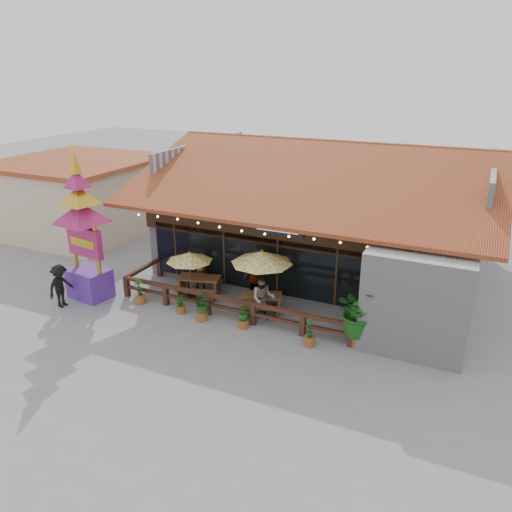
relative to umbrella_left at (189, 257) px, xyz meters
The scene contains 19 objects.
ground 4.42m from the umbrella_left, ahead, with size 100.00×100.00×0.00m, color gray.
restaurant_building 7.36m from the umbrella_left, 54.76° to the left, with size 15.50×14.73×6.09m.
patio_railing 2.28m from the umbrella_left, 26.95° to the right, with size 10.00×2.60×0.92m.
neighbor_building 12.27m from the umbrella_left, 153.95° to the left, with size 8.40×8.40×4.22m.
umbrella_left is the anchor object (origin of this frame).
umbrella_right 3.31m from the umbrella_left, ahead, with size 3.04×3.04×2.63m.
picnic_table_left 1.30m from the umbrella_left, 47.81° to the left, with size 2.11×1.94×0.86m.
picnic_table_right 3.57m from the umbrella_left, ahead, with size 2.01×1.88×0.77m.
thai_sign_tower 4.63m from the umbrella_left, 155.09° to the right, with size 2.82×2.82×6.74m.
tropical_plant 7.51m from the umbrella_left, ahead, with size 2.11×2.13×2.22m.
diner_a 1.28m from the umbrella_left, 92.22° to the left, with size 0.62×0.41×1.71m, color #392512.
diner_b 3.83m from the umbrella_left, 10.03° to the right, with size 0.92×0.72×1.90m, color #392512.
diner_c 2.90m from the umbrella_left, 23.66° to the left, with size 0.98×0.41×1.67m, color #392512.
pedestrian 5.34m from the umbrella_left, 144.95° to the right, with size 1.18×0.68×1.83m, color black.
planter_a 2.54m from the umbrella_left, 137.72° to the right, with size 0.45×0.45×1.11m.
planter_b 2.09m from the umbrella_left, 73.24° to the right, with size 0.40×0.43×0.92m.
planter_c 2.54m from the umbrella_left, 47.63° to the right, with size 0.84×0.80×1.10m.
planter_d 3.82m from the umbrella_left, 24.82° to the right, with size 0.51×0.51×1.00m.
planter_e 6.32m from the umbrella_left, 15.70° to the right, with size 0.42×0.42×1.03m.
Camera 1 is at (6.76, -15.83, 9.28)m, focal length 35.00 mm.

